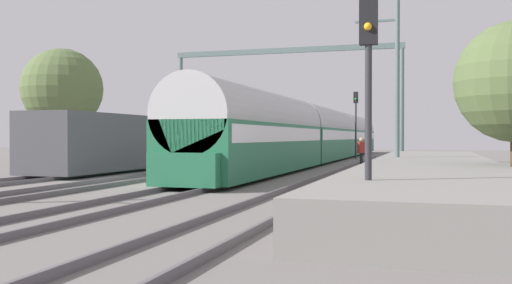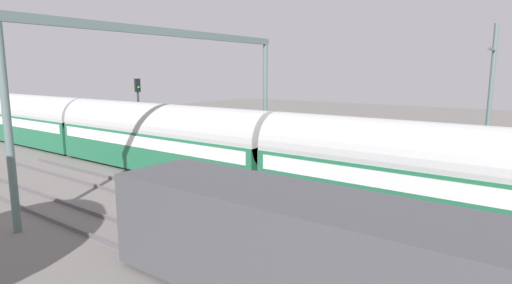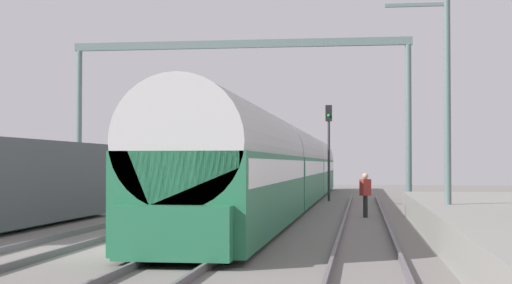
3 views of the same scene
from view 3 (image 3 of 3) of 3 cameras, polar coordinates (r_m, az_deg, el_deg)
ground at (r=19.46m, az=-9.50°, el=-7.72°), size 120.00×120.00×0.00m
track_west at (r=20.09m, az=-14.79°, el=-7.27°), size 1.51×60.00×0.16m
track_east at (r=18.97m, az=-3.89°, el=-7.66°), size 1.51×60.00×0.16m
track_far_east at (r=18.60m, az=7.92°, el=-7.77°), size 1.52×60.00×0.16m
passenger_train at (r=40.23m, az=2.25°, el=-1.73°), size 2.93×49.20×3.82m
freight_car at (r=27.29m, az=-17.23°, el=-2.80°), size 2.80×13.00×2.70m
person_crossing at (r=31.24m, az=7.84°, el=-3.50°), size 0.46×0.44×1.73m
railway_signal_far at (r=44.49m, az=5.24°, el=0.14°), size 0.36×0.30×5.36m
catenary_gantry at (r=37.21m, az=-1.21°, el=4.27°), size 15.94×0.28×7.86m
catenary_pole_east_mid at (r=24.07m, az=13.43°, el=3.38°), size 1.90×0.20×8.00m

